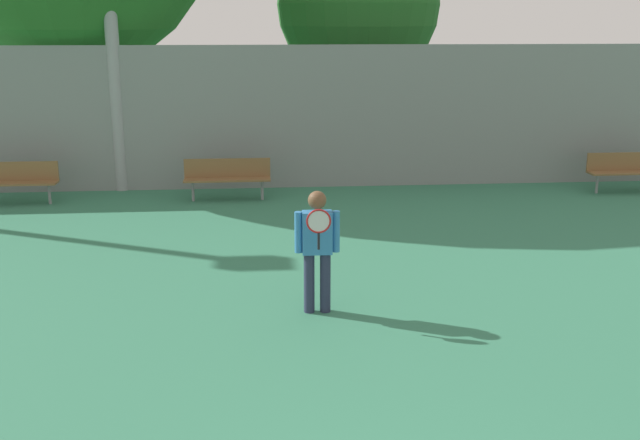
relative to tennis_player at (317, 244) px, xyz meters
name	(u,v)px	position (x,y,z in m)	size (l,w,h in m)	color
tennis_player	(317,244)	(0.00, 0.00, 0.00)	(0.58, 0.41, 1.63)	#282D47
bench_courtside_near	(631,168)	(7.51, 6.48, -0.39)	(1.95, 0.40, 0.87)	brown
bench_courtside_far	(227,175)	(-1.39, 6.48, -0.39)	(1.82, 0.40, 0.87)	brown
bench_adjacent_court	(14,178)	(-5.80, 6.48, -0.40)	(1.79, 0.40, 0.87)	brown
back_fence	(302,118)	(0.28, 7.57, 0.66)	(27.76, 0.06, 3.19)	gray
tree_green_broad	(358,5)	(1.99, 11.15, 3.15)	(4.28, 4.28, 6.25)	brown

